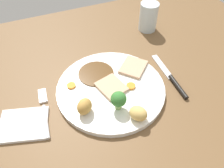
{
  "coord_description": "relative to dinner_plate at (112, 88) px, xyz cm",
  "views": [
    {
      "loc": [
        -14.9,
        -39.89,
        49.54
      ],
      "look_at": [
        0.35,
        -2.71,
        6.0
      ],
      "focal_mm": 36.81,
      "sensor_mm": 36.0,
      "label": 1
    }
  ],
  "objects": [
    {
      "name": "water_glass",
      "position": [
        22.13,
        21.78,
        4.05
      ],
      "size": [
        6.07,
        6.07,
        9.51
      ],
      "primitive_type": "cylinder",
      "color": "silver",
      "rests_on": "dining_table"
    },
    {
      "name": "fork",
      "position": [
        -17.89,
        -0.09,
        -0.31
      ],
      "size": [
        2.82,
        15.32,
        0.9
      ],
      "rotation": [
        0.0,
        0.0,
        1.48
      ],
      "color": "silver",
      "rests_on": "dining_table"
    },
    {
      "name": "roast_potato_left",
      "position": [
        1.84,
        -11.27,
        2.37
      ],
      "size": [
        5.3,
        5.49,
        3.34
      ],
      "primitive_type": "ellipsoid",
      "rotation": [
        0.0,
        0.0,
        5.33
      ],
      "color": "#D8B260",
      "rests_on": "dinner_plate"
    },
    {
      "name": "meat_slice_under",
      "position": [
        8.22,
        4.26,
        1.1
      ],
      "size": [
        9.74,
        9.69,
        0.8
      ],
      "primitive_type": "cube",
      "rotation": [
        0.0,
        0.0,
        0.76
      ],
      "color": "tan",
      "rests_on": "dinner_plate"
    },
    {
      "name": "dinner_plate",
      "position": [
        0.0,
        0.0,
        0.0
      ],
      "size": [
        28.34,
        28.34,
        1.4
      ],
      "primitive_type": "cylinder",
      "color": "white",
      "rests_on": "dining_table"
    },
    {
      "name": "broccoli_floret",
      "position": [
        -1.19,
        -6.9,
        3.77
      ],
      "size": [
        3.74,
        3.74,
        5.14
      ],
      "color": "#8CB766",
      "rests_on": "dinner_plate"
    },
    {
      "name": "knife",
      "position": [
        16.71,
        -2.72,
        -0.25
      ],
      "size": [
        2.24,
        18.55,
        1.2
      ],
      "rotation": [
        0.0,
        0.0,
        1.53
      ],
      "color": "black",
      "rests_on": "dining_table"
    },
    {
      "name": "gravy_pool",
      "position": [
        -2.27,
        6.03,
        0.85
      ],
      "size": [
        9.7,
        9.7,
        0.3
      ],
      "primitive_type": "cylinder",
      "color": "#563819",
      "rests_on": "dinner_plate"
    },
    {
      "name": "carrot_coin_back",
      "position": [
        -9.81,
        4.14,
        0.96
      ],
      "size": [
        2.27,
        2.27,
        0.52
      ],
      "primitive_type": "cylinder",
      "color": "orange",
      "rests_on": "dinner_plate"
    },
    {
      "name": "roast_potato_right",
      "position": [
        -8.94,
        -4.95,
        2.65
      ],
      "size": [
        5.28,
        5.27,
        3.9
      ],
      "primitive_type": "ellipsoid",
      "rotation": [
        0.0,
        0.0,
        3.92
      ],
      "color": "#BC8C42",
      "rests_on": "dinner_plate"
    },
    {
      "name": "meat_slice_main",
      "position": [
        -0.38,
        -0.34,
        1.1
      ],
      "size": [
        7.85,
        8.53,
        0.8
      ],
      "primitive_type": "cube",
      "rotation": [
        0.0,
        0.0,
        4.98
      ],
      "color": "tan",
      "rests_on": "dinner_plate"
    },
    {
      "name": "carrot_coin_front",
      "position": [
        4.53,
        -1.95,
        0.98
      ],
      "size": [
        2.34,
        2.34,
        0.57
      ],
      "primitive_type": "cylinder",
      "color": "orange",
      "rests_on": "dinner_plate"
    },
    {
      "name": "dining_table",
      "position": [
        -0.35,
        2.71,
        -2.5
      ],
      "size": [
        120.0,
        84.0,
        3.6
      ],
      "primitive_type": "cube",
      "color": "brown",
      "rests_on": "ground"
    },
    {
      "name": "folded_napkin",
      "position": [
        -23.19,
        -2.34,
        -0.3
      ],
      "size": [
        13.02,
        11.64,
        0.8
      ],
      "primitive_type": "cube",
      "rotation": [
        0.0,
        0.0,
        -0.27
      ],
      "color": "white",
      "rests_on": "dining_table"
    }
  ]
}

